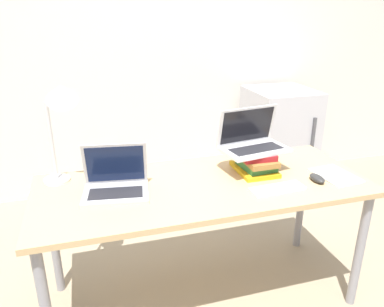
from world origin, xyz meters
TOP-DOWN VIEW (x-y plane):
  - wall_back at (0.00, 1.99)m, footprint 8.00×0.05m
  - desk at (0.00, 0.36)m, footprint 1.78×0.72m
  - laptop_left at (-0.46, 0.39)m, footprint 0.36×0.28m
  - book_stack at (0.33, 0.43)m, footprint 0.21×0.27m
  - laptop_on_books at (0.32, 0.47)m, footprint 0.40×0.28m
  - wireless_keyboard at (0.34, 0.18)m, footprint 0.29×0.12m
  - mouse at (0.60, 0.21)m, footprint 0.06×0.11m
  - notepad at (0.74, 0.24)m, footprint 0.21×0.27m
  - desk_lamp at (-0.69, 0.58)m, footprint 0.23×0.20m
  - mini_fridge at (1.14, 1.60)m, footprint 0.56×0.61m

SIDE VIEW (x-z plane):
  - mini_fridge at x=1.14m, z-range 0.00..0.96m
  - desk at x=0.00m, z-range 0.30..1.06m
  - notepad at x=0.74m, z-range 0.76..0.77m
  - wireless_keyboard at x=0.34m, z-range 0.76..0.77m
  - mouse at x=0.60m, z-range 0.76..0.79m
  - laptop_left at x=-0.46m, z-range 0.68..0.93m
  - book_stack at x=0.33m, z-range 0.75..0.88m
  - laptop_on_books at x=0.32m, z-range 0.81..1.05m
  - desk_lamp at x=-0.69m, z-range 0.90..1.47m
  - wall_back at x=0.00m, z-range 0.00..2.70m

